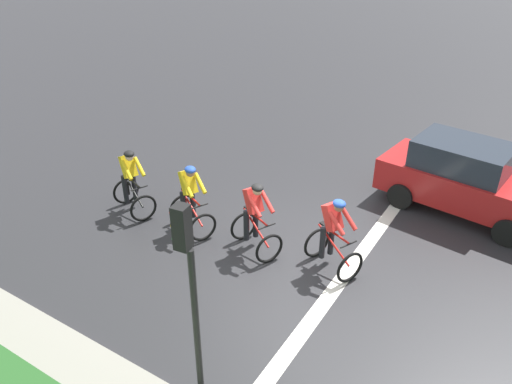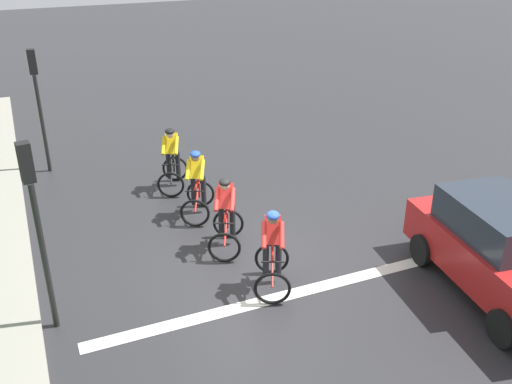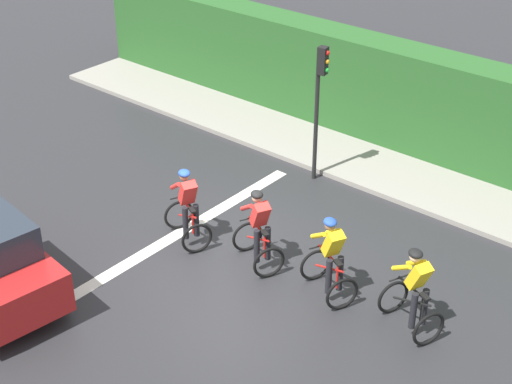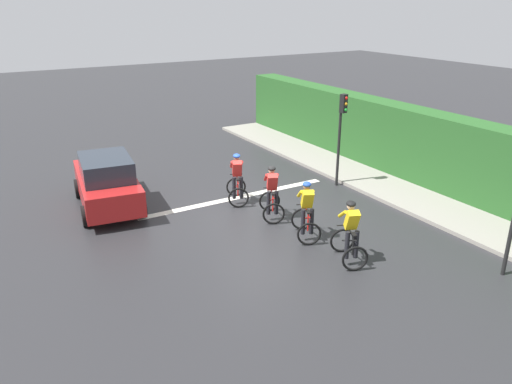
% 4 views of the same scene
% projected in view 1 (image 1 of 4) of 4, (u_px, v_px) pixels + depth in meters
% --- Properties ---
extents(ground_plane, '(80.00, 80.00, 0.00)m').
position_uv_depth(ground_plane, '(284.00, 255.00, 10.96)').
color(ground_plane, '#28282B').
extents(road_marking_stop_line, '(7.00, 0.30, 0.01)m').
position_uv_depth(road_marking_stop_line, '(344.00, 276.00, 10.31)').
color(road_marking_stop_line, silver).
rests_on(road_marking_stop_line, ground).
extents(cyclist_lead, '(1.03, 1.26, 1.66)m').
position_uv_depth(cyclist_lead, '(132.00, 182.00, 12.15)').
color(cyclist_lead, black).
rests_on(cyclist_lead, ground).
extents(cyclist_second, '(1.08, 1.27, 1.66)m').
position_uv_depth(cyclist_second, '(191.00, 199.00, 11.45)').
color(cyclist_second, black).
rests_on(cyclist_second, ground).
extents(cyclist_mid, '(1.07, 1.27, 1.66)m').
position_uv_depth(cyclist_mid, '(255.00, 218.00, 10.75)').
color(cyclist_mid, black).
rests_on(cyclist_mid, ground).
extents(cyclist_fourth, '(1.06, 1.26, 1.66)m').
position_uv_depth(cyclist_fourth, '(333.00, 235.00, 10.19)').
color(cyclist_fourth, black).
rests_on(cyclist_fourth, ground).
extents(car_red, '(2.29, 4.29, 1.76)m').
position_uv_depth(car_red, '(466.00, 178.00, 12.16)').
color(car_red, '#B21E1E').
rests_on(car_red, ground).
extents(traffic_light_near_crossing, '(0.22, 0.31, 3.34)m').
position_uv_depth(traffic_light_near_crossing, '(189.00, 277.00, 6.82)').
color(traffic_light_near_crossing, black).
rests_on(traffic_light_near_crossing, ground).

